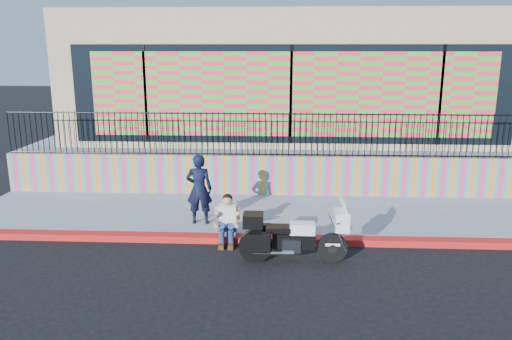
{
  "coord_description": "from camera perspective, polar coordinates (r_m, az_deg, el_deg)",
  "views": [
    {
      "loc": [
        -0.27,
        -10.22,
        4.15
      ],
      "look_at": [
        -0.85,
        1.2,
        1.34
      ],
      "focal_mm": 35.0,
      "sensor_mm": 36.0,
      "label": 1
    }
  ],
  "objects": [
    {
      "name": "sidewalk",
      "position": [
        12.55,
        4.0,
        -5.18
      ],
      "size": [
        16.0,
        3.0,
        0.15
      ],
      "primitive_type": "cube",
      "color": "gray",
      "rests_on": "ground"
    },
    {
      "name": "metal_fence",
      "position": [
        13.67,
        4.01,
        4.07
      ],
      "size": [
        15.8,
        0.04,
        1.2
      ],
      "primitive_type": null,
      "color": "black",
      "rests_on": "mural_wall"
    },
    {
      "name": "red_curb",
      "position": [
        11.01,
        4.15,
        -7.97
      ],
      "size": [
        16.0,
        0.3,
        0.15
      ],
      "primitive_type": "cube",
      "color": "red",
      "rests_on": "ground"
    },
    {
      "name": "police_officer",
      "position": [
        11.6,
        -6.51,
        -2.17
      ],
      "size": [
        0.61,
        0.4,
        1.65
      ],
      "primitive_type": "imported",
      "rotation": [
        0.0,
        0.0,
        3.15
      ],
      "color": "black",
      "rests_on": "sidewalk"
    },
    {
      "name": "mural_wall",
      "position": [
        13.91,
        3.93,
        -0.6
      ],
      "size": [
        16.0,
        0.2,
        1.1
      ],
      "primitive_type": "cube",
      "color": "#D83968",
      "rests_on": "sidewalk"
    },
    {
      "name": "police_motorcycle",
      "position": [
        9.96,
        4.12,
        -7.42
      ],
      "size": [
        2.12,
        0.7,
        1.32
      ],
      "color": "black",
      "rests_on": "ground"
    },
    {
      "name": "ground",
      "position": [
        11.03,
        4.14,
        -8.33
      ],
      "size": [
        90.0,
        90.0,
        0.0
      ],
      "primitive_type": "plane",
      "color": "black",
      "rests_on": "ground"
    },
    {
      "name": "storefront_building",
      "position": [
        18.38,
        3.81,
        10.95
      ],
      "size": [
        14.0,
        8.06,
        4.0
      ],
      "color": "tan",
      "rests_on": "elevated_platform"
    },
    {
      "name": "seated_man",
      "position": [
        10.85,
        -3.31,
        -6.18
      ],
      "size": [
        0.54,
        0.71,
        1.06
      ],
      "color": "navy",
      "rests_on": "ground"
    },
    {
      "name": "elevated_platform",
      "position": [
        18.9,
        3.68,
        3.02
      ],
      "size": [
        16.0,
        10.0,
        1.25
      ],
      "primitive_type": "cube",
      "color": "gray",
      "rests_on": "ground"
    }
  ]
}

